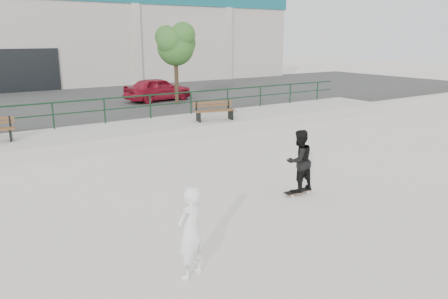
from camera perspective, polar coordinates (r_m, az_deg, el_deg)
ground at (r=8.82m, az=2.27°, el=-11.78°), size 120.00×120.00×0.00m
ledge at (r=16.95m, az=-16.92°, el=1.41°), size 30.00×3.00×0.50m
parking_strip at (r=25.09m, az=-22.72°, el=4.99°), size 60.00×14.00×0.50m
railing at (r=18.00m, az=-18.39°, el=5.26°), size 28.00×0.06×1.03m
bench_right at (r=18.37m, az=-1.29°, el=5.06°), size 1.80×0.85×0.80m
tree at (r=22.88m, az=-6.30°, el=13.65°), size 2.33×2.07×4.14m
red_car at (r=24.35m, az=-8.61°, el=7.81°), size 3.89×1.91×1.28m
skateboard at (r=11.37m, az=9.61°, el=-5.41°), size 0.78×0.23×0.09m
standing_skater at (r=11.12m, az=9.78°, el=-1.45°), size 0.77×0.60×1.59m
seated_skater at (r=7.30m, az=-4.39°, el=-10.79°), size 0.67×0.55×1.58m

